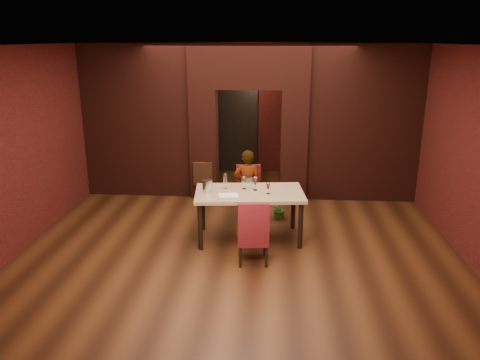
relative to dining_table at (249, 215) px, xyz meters
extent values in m
plane|color=#4A2612|center=(-0.14, 0.28, -0.42)|extent=(8.00, 8.00, 0.00)
cube|color=silver|center=(-0.14, 0.28, 2.78)|extent=(7.00, 8.00, 0.04)
cube|color=maroon|center=(-0.14, 4.28, 1.18)|extent=(7.00, 0.04, 3.20)
cube|color=maroon|center=(-0.14, -3.72, 1.18)|extent=(7.00, 0.04, 3.20)
cube|color=maroon|center=(-3.64, 0.28, 1.18)|extent=(0.04, 8.00, 3.20)
cube|color=maroon|center=(3.36, 0.28, 1.18)|extent=(0.04, 8.00, 3.20)
cube|color=maroon|center=(-1.09, 2.28, 0.73)|extent=(0.55, 0.55, 2.30)
cube|color=maroon|center=(0.81, 2.28, 0.73)|extent=(0.55, 0.55, 2.30)
cube|color=maroon|center=(-0.14, 2.28, 2.33)|extent=(2.45, 0.55, 0.90)
cube|color=maroon|center=(-2.50, 2.28, 1.18)|extent=(2.28, 0.35, 3.20)
cube|color=maroon|center=(2.22, 2.28, 1.18)|extent=(2.28, 0.35, 3.20)
cube|color=#A75A30|center=(-1.09, 1.98, 0.13)|extent=(0.40, 0.03, 0.50)
cube|color=black|center=(-0.54, 4.22, 0.63)|extent=(0.90, 0.08, 2.10)
cube|color=black|center=(-0.54, 4.18, 0.63)|extent=(1.02, 0.04, 2.22)
cube|color=tan|center=(0.00, 0.00, 0.00)|extent=(1.89, 1.19, 0.84)
cube|color=maroon|center=(-0.06, 0.89, 0.09)|extent=(0.51, 0.51, 1.01)
cube|color=maroon|center=(0.10, -0.87, 0.09)|extent=(0.50, 0.50, 1.02)
imported|color=white|center=(-0.09, 0.81, 0.26)|extent=(0.54, 0.39, 1.36)
cube|color=white|center=(-0.33, -0.21, 0.42)|extent=(0.36, 0.29, 0.00)
cylinder|color=silver|center=(-0.70, -0.05, 0.52)|extent=(0.17, 0.17, 0.20)
cylinder|color=white|center=(-0.42, 0.16, 0.56)|extent=(0.06, 0.06, 0.27)
imported|color=#367023|center=(0.53, 0.96, -0.23)|extent=(0.39, 0.35, 0.39)
camera|label=1|loc=(0.39, -7.38, 2.88)|focal=35.00mm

